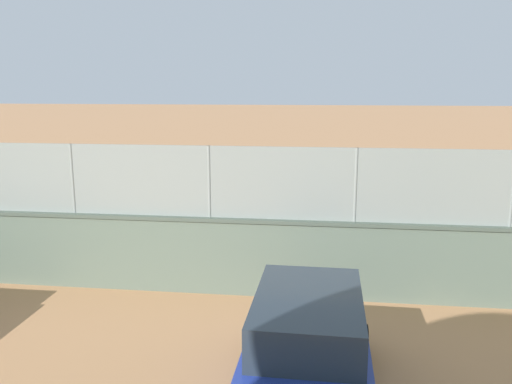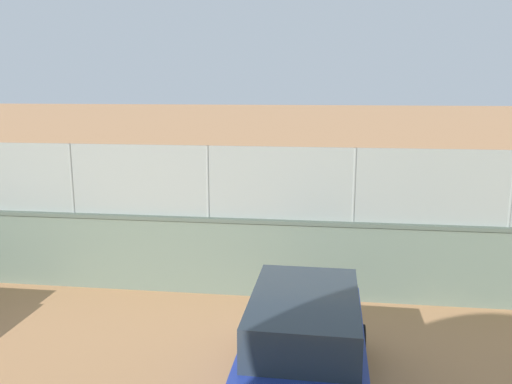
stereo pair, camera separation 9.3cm
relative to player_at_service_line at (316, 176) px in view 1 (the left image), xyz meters
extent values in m
plane|color=tan|center=(1.67, -0.10, -0.88)|extent=(260.00, 260.00, 0.00)
cube|color=slate|center=(1.96, 11.17, -0.03)|extent=(26.01, 1.04, 1.69)
cube|color=#4D594D|center=(1.96, 11.17, 0.85)|extent=(26.02, 1.10, 0.08)
cube|color=gray|center=(1.96, 11.17, 1.69)|extent=(25.49, 0.74, 1.60)
cylinder|color=gray|center=(-1.23, 11.08, 1.69)|extent=(0.07, 0.07, 1.60)
cylinder|color=gray|center=(1.96, 11.17, 1.69)|extent=(0.07, 0.07, 1.60)
cylinder|color=gray|center=(5.14, 11.26, 1.69)|extent=(0.07, 0.07, 1.60)
cylinder|color=navy|center=(0.11, 0.00, -0.51)|extent=(0.18, 0.18, 0.74)
cylinder|color=navy|center=(-0.09, -0.05, -0.51)|extent=(0.18, 0.18, 0.74)
cylinder|color=#3372B2|center=(0.01, -0.02, 0.13)|extent=(0.40, 0.40, 0.54)
cylinder|color=#936B4C|center=(0.28, 0.08, 0.24)|extent=(0.20, 0.53, 0.16)
cylinder|color=#936B4C|center=(-0.33, 0.21, 0.24)|extent=(0.20, 0.53, 0.16)
sphere|color=#936B4C|center=(0.01, -0.02, 0.51)|extent=(0.21, 0.21, 0.21)
cylinder|color=red|center=(0.01, -0.02, 0.60)|extent=(0.26, 0.26, 0.05)
cylinder|color=black|center=(-0.37, 0.38, 0.24)|extent=(0.10, 0.30, 0.04)
ellipsoid|color=#333338|center=(-0.42, 0.60, 0.24)|extent=(0.09, 0.30, 0.24)
cylinder|color=#591919|center=(3.34, 0.57, -0.48)|extent=(0.21, 0.21, 0.79)
cylinder|color=#591919|center=(3.47, 0.72, -0.48)|extent=(0.21, 0.21, 0.79)
cylinder|color=white|center=(3.40, 0.65, 0.21)|extent=(0.48, 0.48, 0.59)
cylinder|color=#936B4C|center=(3.23, 0.39, 0.33)|extent=(0.47, 0.45, 0.17)
cylinder|color=#936B4C|center=(3.83, 0.66, 0.33)|extent=(0.47, 0.45, 0.17)
sphere|color=#936B4C|center=(3.40, 0.65, 0.62)|extent=(0.22, 0.22, 0.22)
cylinder|color=black|center=(3.40, 0.65, 0.71)|extent=(0.33, 0.33, 0.05)
cylinder|color=black|center=(3.96, 0.54, 0.33)|extent=(0.24, 0.23, 0.04)
ellipsoid|color=#333338|center=(4.12, 0.38, 0.33)|extent=(0.24, 0.23, 0.24)
cylinder|color=navy|center=(1.67, 2.74, -0.52)|extent=(0.21, 0.21, 0.71)
cylinder|color=navy|center=(1.82, 2.61, -0.52)|extent=(0.21, 0.21, 0.71)
cylinder|color=#3372B2|center=(1.75, 2.68, 0.10)|extent=(0.48, 0.48, 0.53)
cylinder|color=#D8AD84|center=(1.50, 2.81, 0.21)|extent=(0.39, 0.45, 0.16)
cylinder|color=#D8AD84|center=(1.77, 2.27, 0.21)|extent=(0.39, 0.45, 0.16)
sphere|color=#D8AD84|center=(1.75, 2.68, 0.47)|extent=(0.20, 0.20, 0.20)
cylinder|color=black|center=(1.75, 2.68, 0.55)|extent=(0.30, 0.30, 0.05)
sphere|color=#3399D8|center=(-0.32, 1.92, 0.06)|extent=(0.07, 0.07, 0.07)
sphere|color=#3399D8|center=(8.09, 9.45, -0.84)|extent=(0.07, 0.07, 0.07)
cube|color=#23389E|center=(-0.46, 15.21, -0.21)|extent=(1.80, 4.38, 0.72)
cube|color=#28333D|center=(-0.45, 14.99, 0.46)|extent=(1.57, 2.46, 0.62)
cylinder|color=black|center=(-1.32, 13.72, -0.57)|extent=(0.21, 0.62, 0.62)
cylinder|color=black|center=(0.44, 13.73, -0.57)|extent=(0.21, 0.62, 0.62)
camera|label=1|loc=(-0.77, 22.01, 3.71)|focal=35.92mm
camera|label=2|loc=(-0.86, 21.99, 3.71)|focal=35.92mm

